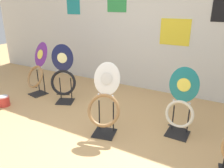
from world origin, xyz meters
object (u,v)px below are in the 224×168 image
object	(u,v)px
toilet_seat_display_teal_sax	(181,105)
toilet_seat_display_purple_note	(37,70)
paint_can	(4,101)
toilet_seat_display_navy_moon	(63,76)
toilet_seat_display_white_plain	(105,103)

from	to	relation	value
toilet_seat_display_teal_sax	toilet_seat_display_purple_note	size ratio (longest dim) A/B	0.94
paint_can	toilet_seat_display_navy_moon	bearing A→B (deg)	38.01
toilet_seat_display_navy_moon	paint_can	xyz separation A→B (m)	(-0.79, -0.62, -0.38)
paint_can	toilet_seat_display_teal_sax	bearing A→B (deg)	11.62
toilet_seat_display_navy_moon	toilet_seat_display_white_plain	bearing A→B (deg)	-24.02
toilet_seat_display_white_plain	paint_can	world-z (taller)	toilet_seat_display_white_plain
toilet_seat_display_teal_sax	paint_can	distance (m)	2.83
toilet_seat_display_purple_note	toilet_seat_display_navy_moon	bearing A→B (deg)	-5.01
toilet_seat_display_teal_sax	toilet_seat_display_navy_moon	bearing A→B (deg)	178.48
toilet_seat_display_white_plain	toilet_seat_display_navy_moon	bearing A→B (deg)	155.98
toilet_seat_display_navy_moon	paint_can	distance (m)	1.07
toilet_seat_display_white_plain	paint_can	distance (m)	1.93
toilet_seat_display_navy_moon	toilet_seat_display_purple_note	world-z (taller)	toilet_seat_display_navy_moon
toilet_seat_display_navy_moon	paint_can	world-z (taller)	toilet_seat_display_navy_moon
toilet_seat_display_navy_moon	toilet_seat_display_purple_note	bearing A→B (deg)	174.99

